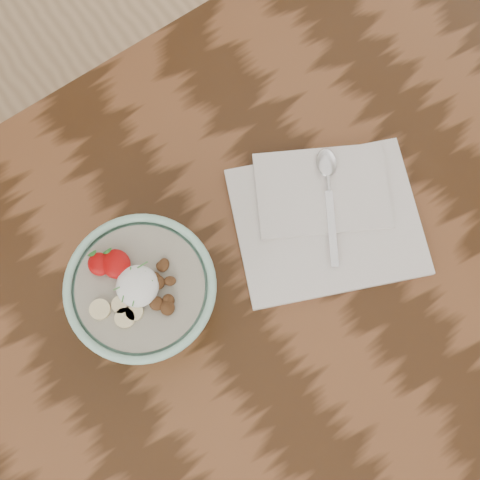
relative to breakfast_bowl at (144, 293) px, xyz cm
name	(u,v)px	position (x,y,z in cm)	size (l,w,h in cm)	color
table	(225,325)	(7.64, -7.64, -16.07)	(160.00, 90.00, 75.00)	#371E0D
breakfast_bowl	(144,293)	(0.00, 0.00, 0.00)	(19.98, 19.98, 13.38)	#9DD3BB
napkin	(326,215)	(28.77, -3.92, -6.07)	(33.52, 30.79, 1.67)	white
spoon	(328,179)	(31.97, 0.21, -4.70)	(11.58, 16.73, 0.97)	silver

